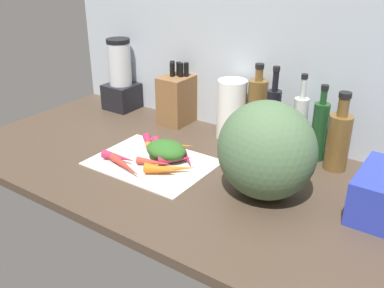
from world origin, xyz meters
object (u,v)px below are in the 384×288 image
(carrot_0, at_px, (161,169))
(carrot_9, at_px, (161,150))
(knife_block, at_px, (179,98))
(carrot_5, at_px, (154,162))
(carrot_2, at_px, (177,168))
(bottle_0, at_px, (257,110))
(carrot_8, at_px, (170,145))
(bottle_4, at_px, (338,139))
(blender_appliance, at_px, (121,79))
(paper_towel_roll, at_px, (231,110))
(cutting_board, at_px, (152,162))
(bottle_1, at_px, (272,119))
(bottle_3, at_px, (319,130))
(carrot_7, at_px, (125,166))
(carrot_3, at_px, (149,144))
(winter_squash, at_px, (266,150))
(carrot_4, at_px, (176,159))
(carrot_1, at_px, (119,157))
(carrot_6, at_px, (187,159))

(carrot_0, distance_m, carrot_9, 0.15)
(knife_block, bearing_deg, carrot_5, -64.94)
(carrot_2, bearing_deg, bottle_0, 77.23)
(carrot_8, relative_size, bottle_4, 0.66)
(blender_appliance, height_order, paper_towel_roll, blender_appliance)
(cutting_board, distance_m, carrot_5, 0.04)
(bottle_1, height_order, bottle_3, bottle_1)
(carrot_7, bearing_deg, carrot_3, 104.65)
(bottle_0, distance_m, bottle_3, 0.25)
(carrot_7, xyz_separation_m, blender_appliance, (-0.42, 0.44, 0.11))
(carrot_0, relative_size, carrot_2, 0.86)
(bottle_1, relative_size, bottle_4, 1.17)
(carrot_5, distance_m, carrot_7, 0.10)
(carrot_5, relative_size, winter_squash, 0.42)
(carrot_4, xyz_separation_m, blender_appliance, (-0.53, 0.31, 0.11))
(carrot_5, height_order, bottle_0, bottle_0)
(carrot_7, bearing_deg, carrot_1, 151.67)
(cutting_board, distance_m, carrot_4, 0.08)
(carrot_2, distance_m, bottle_0, 0.40)
(knife_block, bearing_deg, carrot_0, -60.68)
(carrot_9, xyz_separation_m, bottle_1, (0.29, 0.27, 0.10))
(carrot_5, bearing_deg, carrot_3, 136.71)
(carrot_1, relative_size, bottle_3, 0.48)
(carrot_0, distance_m, carrot_1, 0.17)
(carrot_0, distance_m, blender_appliance, 0.68)
(bottle_1, bearing_deg, bottle_0, 152.56)
(cutting_board, xyz_separation_m, carrot_8, (-0.01, 0.11, 0.02))
(cutting_board, xyz_separation_m, blender_appliance, (-0.46, 0.34, 0.13))
(bottle_3, bearing_deg, carrot_2, -132.42)
(carrot_2, relative_size, carrot_4, 1.05)
(carrot_8, relative_size, paper_towel_roll, 0.77)
(carrot_9, height_order, paper_towel_roll, paper_towel_roll)
(carrot_9, relative_size, paper_towel_roll, 0.73)
(carrot_5, height_order, winter_squash, winter_squash)
(carrot_9, distance_m, blender_appliance, 0.54)
(bottle_3, distance_m, bottle_4, 0.08)
(carrot_1, height_order, carrot_8, carrot_1)
(carrot_3, xyz_separation_m, knife_block, (-0.07, 0.28, 0.08))
(carrot_1, xyz_separation_m, carrot_7, (0.06, -0.03, -0.00))
(bottle_0, bearing_deg, carrot_2, -102.77)
(blender_appliance, xyz_separation_m, bottle_0, (0.66, 0.02, -0.01))
(carrot_7, relative_size, bottle_3, 0.64)
(blender_appliance, xyz_separation_m, bottle_1, (0.74, -0.02, -0.01))
(carrot_3, bearing_deg, carrot_6, -3.39)
(cutting_board, height_order, carrot_1, carrot_1)
(carrot_3, bearing_deg, paper_towel_roll, 54.48)
(cutting_board, xyz_separation_m, carrot_2, (0.12, -0.01, 0.02))
(carrot_3, relative_size, carrot_7, 0.77)
(winter_squash, height_order, bottle_3, winter_squash)
(carrot_1, height_order, carrot_9, carrot_9)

